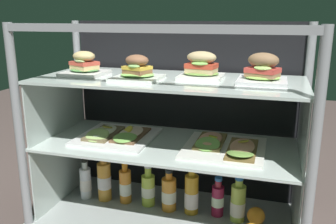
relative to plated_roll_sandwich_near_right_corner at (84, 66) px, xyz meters
name	(u,v)px	position (x,y,z in m)	size (l,w,h in m)	color
ground_plane	(168,224)	(0.39, 0.02, -0.74)	(6.00, 6.00, 0.02)	#4C3E3A
case_base_deck	(168,218)	(0.39, 0.02, -0.71)	(1.20, 0.55, 0.04)	#99A19F
case_frame	(176,112)	(0.39, 0.15, -0.22)	(1.20, 0.55, 0.92)	gray
riser_lower_tier	(168,181)	(0.39, 0.02, -0.52)	(1.13, 0.47, 0.34)	silver
shelf_lower_glass	(168,145)	(0.39, 0.02, -0.34)	(1.14, 0.49, 0.01)	silver
riser_upper_tier	(168,113)	(0.39, 0.02, -0.19)	(1.13, 0.47, 0.28)	silver
shelf_upper_glass	(168,80)	(0.39, 0.02, -0.05)	(1.14, 0.49, 0.01)	silver
plated_roll_sandwich_near_right_corner	(84,66)	(0.00, 0.00, 0.00)	(0.18, 0.18, 0.11)	white
plated_roll_sandwich_near_left_corner	(137,71)	(0.27, -0.03, 0.00)	(0.20, 0.20, 0.10)	white
plated_roll_sandwich_far_left	(201,68)	(0.52, 0.07, 0.00)	(0.18, 0.18, 0.12)	white
plated_roll_sandwich_mid_right	(263,71)	(0.78, 0.03, 0.01)	(0.19, 0.19, 0.12)	white
open_sandwich_tray_center	(117,135)	(0.14, 0.02, -0.32)	(0.34, 0.35, 0.06)	white
open_sandwich_tray_mid_right	(225,146)	(0.64, 0.02, -0.32)	(0.34, 0.35, 0.05)	white
juice_bottle_front_middle	(86,182)	(-0.06, 0.06, -0.60)	(0.06, 0.06, 0.21)	white
juice_bottle_back_left	(104,181)	(0.04, 0.07, -0.58)	(0.07, 0.07, 0.24)	gold
juice_bottle_tucked_behind	(125,186)	(0.15, 0.07, -0.60)	(0.06, 0.06, 0.22)	orange
juice_bottle_front_fourth	(148,189)	(0.27, 0.08, -0.60)	(0.07, 0.07, 0.21)	#BDD346
juice_bottle_front_second	(169,194)	(0.38, 0.06, -0.60)	(0.07, 0.07, 0.21)	orange
juice_bottle_front_left_end	(191,195)	(0.49, 0.06, -0.59)	(0.07, 0.07, 0.24)	gold
juice_bottle_near_post	(218,200)	(0.61, 0.08, -0.61)	(0.06, 0.06, 0.19)	maroon
juice_bottle_back_center	(238,203)	(0.71, 0.06, -0.60)	(0.07, 0.07, 0.22)	#BACD4E
orange_fruit_beside_bottles	(256,216)	(0.79, 0.05, -0.65)	(0.08, 0.08, 0.08)	orange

